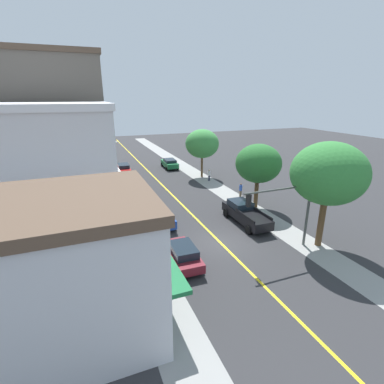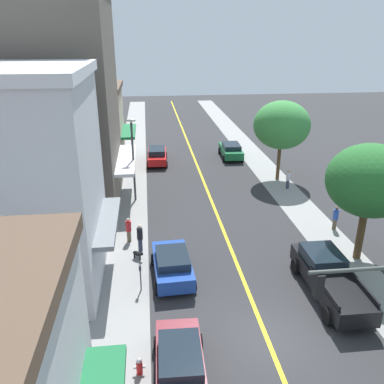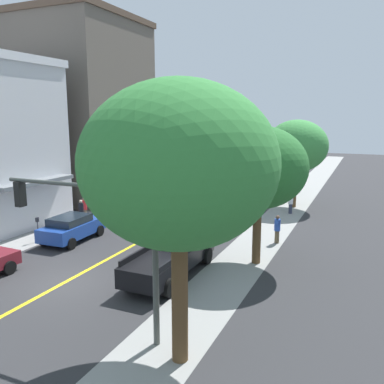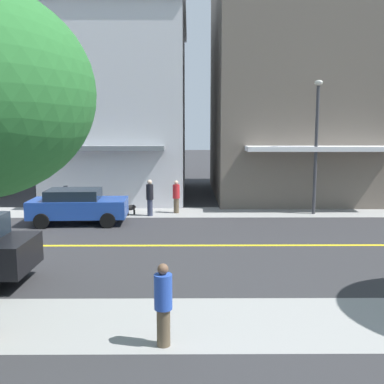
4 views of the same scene
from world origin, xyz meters
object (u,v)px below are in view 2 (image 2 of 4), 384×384
at_px(pedestrian_white_shirt, 288,179).
at_px(pedestrian_red_shirt, 129,229).
at_px(street_lamp, 133,151).
at_px(red_sedan_left_curb, 157,155).
at_px(pedestrian_blue_shirt, 335,217).
at_px(pedestrian_black_shirt, 140,237).
at_px(fire_hydrant, 139,366).
at_px(green_sedan_right_curb, 231,150).
at_px(black_pickup_truck, 329,276).
at_px(parking_meter, 140,274).
at_px(blue_sedan_left_curb, 172,264).
at_px(maroon_sedan_left_curb, 180,363).
at_px(street_tree_left_near, 282,125).
at_px(small_dog, 138,254).
at_px(street_tree_right_corner, 370,181).

relative_size(pedestrian_white_shirt, pedestrian_red_shirt, 1.00).
relative_size(street_lamp, red_sedan_left_curb, 1.36).
height_order(pedestrian_blue_shirt, pedestrian_black_shirt, pedestrian_black_shirt).
height_order(pedestrian_red_shirt, pedestrian_black_shirt, pedestrian_black_shirt).
bearing_deg(pedestrian_black_shirt, fire_hydrant, 147.73).
bearing_deg(green_sedan_right_curb, pedestrian_blue_shirt, -166.24).
xyz_separation_m(street_lamp, black_pickup_truck, (9.78, -13.10, -3.01)).
relative_size(green_sedan_right_curb, pedestrian_red_shirt, 2.91).
xyz_separation_m(parking_meter, blue_sedan_left_curb, (1.66, 0.97, -0.15)).
relative_size(maroon_sedan_left_curb, blue_sedan_left_curb, 1.04).
bearing_deg(red_sedan_left_curb, parking_meter, 177.89).
height_order(street_tree_left_near, pedestrian_white_shirt, street_tree_left_near).
height_order(street_tree_left_near, red_sedan_left_curb, street_tree_left_near).
xyz_separation_m(street_lamp, small_dog, (0.30, -8.88, -3.58)).
xyz_separation_m(fire_hydrant, pedestrian_white_shirt, (12.13, 18.20, 0.48)).
relative_size(street_tree_right_corner, pedestrian_blue_shirt, 4.16).
relative_size(blue_sedan_left_curb, pedestrian_white_shirt, 2.62).
bearing_deg(red_sedan_left_curb, green_sedan_right_curb, -80.29).
height_order(street_lamp, pedestrian_red_shirt, street_lamp).
relative_size(parking_meter, pedestrian_red_shirt, 0.90).
xyz_separation_m(parking_meter, pedestrian_blue_shirt, (12.71, 5.33, -0.10)).
height_order(pedestrian_blue_shirt, small_dog, pedestrian_blue_shirt).
bearing_deg(parking_meter, pedestrian_black_shirt, 90.74).
bearing_deg(parking_meter, maroon_sedan_left_curb, -75.46).
bearing_deg(pedestrian_black_shirt, pedestrian_white_shirt, -86.19).
bearing_deg(small_dog, pedestrian_red_shirt, 143.03).
relative_size(fire_hydrant, pedestrian_red_shirt, 0.46).
relative_size(street_tree_left_near, red_sedan_left_curb, 1.47).
relative_size(street_tree_left_near, blue_sedan_left_curb, 1.64).
relative_size(street_lamp, small_dog, 9.46).
bearing_deg(street_tree_right_corner, street_tree_left_near, 91.98).
distance_m(red_sedan_left_curb, pedestrian_white_shirt, 13.40).
height_order(street_tree_right_corner, parking_meter, street_tree_right_corner).
bearing_deg(maroon_sedan_left_curb, pedestrian_red_shirt, 13.26).
height_order(fire_hydrant, pedestrian_black_shirt, pedestrian_black_shirt).
relative_size(street_lamp, black_pickup_truck, 1.05).
distance_m(green_sedan_right_curb, pedestrian_white_shirt, 9.70).
relative_size(black_pickup_truck, pedestrian_blue_shirt, 3.74).
height_order(street_lamp, red_sedan_left_curb, street_lamp).
relative_size(green_sedan_right_curb, black_pickup_truck, 0.77).
height_order(parking_meter, green_sedan_right_curb, green_sedan_right_curb).
relative_size(pedestrian_red_shirt, small_dog, 2.39).
bearing_deg(pedestrian_black_shirt, black_pickup_truck, -151.42).
distance_m(street_lamp, green_sedan_right_curb, 14.43).
bearing_deg(red_sedan_left_curb, pedestrian_black_shirt, 176.77).
bearing_deg(small_dog, blue_sedan_left_curb, -9.05).
bearing_deg(maroon_sedan_left_curb, street_tree_right_corner, -53.92).
bearing_deg(green_sedan_right_curb, street_lamp, 138.48).
relative_size(red_sedan_left_curb, pedestrian_blue_shirt, 2.89).
distance_m(street_lamp, pedestrian_white_shirt, 13.01).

